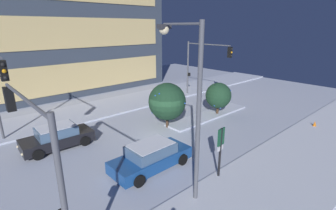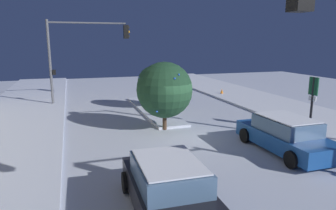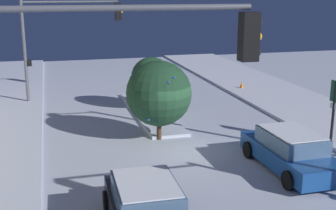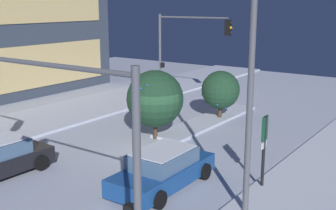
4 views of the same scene
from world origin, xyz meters
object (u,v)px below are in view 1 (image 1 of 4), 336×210
object	(u,v)px
street_lamp_arched	(188,89)
decorated_tree_median	(167,102)
traffic_light_corner_far_right	(204,60)
car_far	(57,137)
construction_cone	(315,124)
traffic_light_corner_near_left	(34,143)
parking_info_sign	(220,147)
decorated_tree_left_of_median	(218,96)
car_near	(151,157)

from	to	relation	value
street_lamp_arched	decorated_tree_median	world-z (taller)	street_lamp_arched
traffic_light_corner_far_right	decorated_tree_median	xyz separation A→B (m)	(-8.44, -3.60, -2.14)
traffic_light_corner_far_right	car_far	bearing A→B (deg)	-85.23
decorated_tree_median	construction_cone	xyz separation A→B (m)	(8.57, -7.86, -1.84)
car_far	decorated_tree_median	distance (m)	8.11
decorated_tree_median	traffic_light_corner_near_left	bearing A→B (deg)	-153.71
parking_info_sign	traffic_light_corner_far_right	bearing A→B (deg)	-50.69
decorated_tree_left_of_median	construction_cone	xyz separation A→B (m)	(3.29, -6.98, -1.53)
car_far	traffic_light_corner_far_right	distance (m)	16.54
car_far	construction_cone	world-z (taller)	car_far
traffic_light_corner_near_left	decorated_tree_median	world-z (taller)	traffic_light_corner_near_left
decorated_tree_left_of_median	construction_cone	distance (m)	7.87
street_lamp_arched	parking_info_sign	world-z (taller)	street_lamp_arched
car_far	parking_info_sign	size ratio (longest dim) A/B	1.60
traffic_light_corner_far_right	street_lamp_arched	bearing A→B (deg)	-52.16
traffic_light_corner_far_right	car_near	bearing A→B (deg)	-60.32
traffic_light_corner_near_left	parking_info_sign	world-z (taller)	traffic_light_corner_near_left
traffic_light_corner_far_right	construction_cone	distance (m)	12.13
street_lamp_arched	parking_info_sign	xyz separation A→B (m)	(2.17, -0.32, -3.30)
car_far	construction_cone	distance (m)	19.13
parking_info_sign	decorated_tree_median	distance (m)	7.51
car_far	decorated_tree_median	xyz separation A→B (m)	(7.66, -2.26, 1.40)
street_lamp_arched	traffic_light_corner_near_left	bearing A→B (deg)	79.78
street_lamp_arched	decorated_tree_left_of_median	size ratio (longest dim) A/B	2.68
traffic_light_corner_near_left	traffic_light_corner_far_right	bearing A→B (deg)	-65.11
traffic_light_corner_near_left	construction_cone	bearing A→B (deg)	-97.90
car_near	decorated_tree_median	bearing A→B (deg)	39.11
traffic_light_corner_far_right	decorated_tree_median	bearing A→B (deg)	-66.91
decorated_tree_left_of_median	construction_cone	world-z (taller)	decorated_tree_left_of_median
decorated_tree_left_of_median	traffic_light_corner_far_right	bearing A→B (deg)	54.86
parking_info_sign	construction_cone	distance (m)	11.36
parking_info_sign	decorated_tree_median	xyz separation A→B (m)	(2.65, 7.02, 0.30)
street_lamp_arched	construction_cone	size ratio (longest dim) A/B	14.35
car_far	parking_info_sign	bearing A→B (deg)	119.95
car_near	traffic_light_corner_near_left	size ratio (longest dim) A/B	0.85
car_far	parking_info_sign	distance (m)	10.60
traffic_light_corner_near_left	street_lamp_arched	distance (m)	6.03
car_near	decorated_tree_left_of_median	bearing A→B (deg)	16.13
car_far	decorated_tree_left_of_median	distance (m)	13.37
car_near	traffic_light_corner_near_left	xyz separation A→B (m)	(-5.88, -1.34, 3.24)
traffic_light_corner_near_left	construction_cone	distance (m)	19.65
car_far	construction_cone	xyz separation A→B (m)	(16.23, -10.12, -0.44)
traffic_light_corner_far_right	parking_info_sign	distance (m)	15.55
traffic_light_corner_far_right	decorated_tree_median	distance (m)	9.42
decorated_tree_left_of_median	construction_cone	size ratio (longest dim) A/B	5.36
traffic_light_corner_near_left	car_far	bearing A→B (deg)	-21.14
car_near	construction_cone	world-z (taller)	car_near
car_far	construction_cone	size ratio (longest dim) A/B	8.22
car_near	street_lamp_arched	bearing A→B (deg)	-93.70
construction_cone	parking_info_sign	bearing A→B (deg)	175.70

